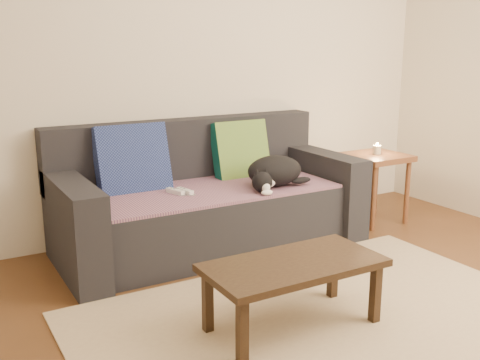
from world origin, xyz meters
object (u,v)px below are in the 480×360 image
Objects in this scene: coffee_table at (294,270)px; cat at (274,172)px; wii_remote_b at (185,191)px; side_table at (376,166)px; wii_remote_a at (175,191)px; sofa at (208,203)px.

cat is at bearing 61.51° from coffee_table.
coffee_table is (0.05, -1.18, -0.14)m from wii_remote_b.
wii_remote_b reaches higher than coffee_table.
cat is 0.64m from wii_remote_b.
wii_remote_b is 0.27× the size of side_table.
cat is at bearing -113.02° from wii_remote_b.
cat is at bearing -175.50° from side_table.
coffee_table is at bearing -118.19° from cat.
cat is 3.22× the size of wii_remote_b.
cat is 0.87× the size of side_table.
wii_remote_b is (0.06, -0.02, 0.00)m from wii_remote_a.
side_table is at bearing 4.80° from cat.
sofa is 14.00× the size of wii_remote_b.
side_table is (1.70, -0.07, 0.00)m from wii_remote_a.
side_table reaches higher than wii_remote_b.
sofa is 3.80× the size of side_table.
cat reaches higher than side_table.
cat is 1.21m from coffee_table.
sofa is at bearing -89.59° from wii_remote_a.
side_table is at bearing -6.88° from sofa.
wii_remote_a is at bearing 95.07° from coffee_table.
sofa reaches higher than side_table.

